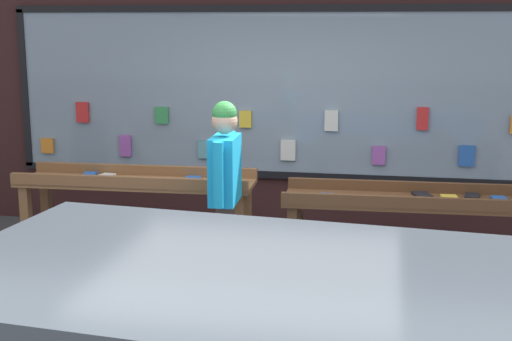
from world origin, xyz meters
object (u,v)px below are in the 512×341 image
(display_table_left, at_px, (137,190))
(person_browsing, at_px, (225,181))
(small_dog, at_px, (260,280))
(display_table_right, at_px, (410,207))

(display_table_left, bearing_deg, person_browsing, -29.63)
(person_browsing, height_order, small_dog, person_browsing)
(display_table_right, relative_size, person_browsing, 1.36)
(display_table_left, distance_m, person_browsing, 1.22)
(small_dog, bearing_deg, display_table_right, -60.11)
(small_dog, bearing_deg, display_table_left, 52.49)
(display_table_left, height_order, small_dog, display_table_left)
(display_table_right, height_order, person_browsing, person_browsing)
(display_table_left, bearing_deg, small_dog, -32.27)
(display_table_right, relative_size, small_dog, 4.44)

